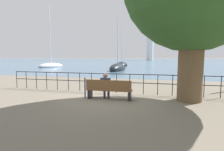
# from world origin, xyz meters

# --- Properties ---
(ground_plane) EXTENTS (1000.00, 1000.00, 0.00)m
(ground_plane) POSITION_xyz_m (0.00, 0.00, 0.00)
(ground_plane) COLOR #706656
(harbor_water) EXTENTS (600.00, 300.00, 0.01)m
(harbor_water) POSITION_xyz_m (0.00, 157.70, 0.00)
(harbor_water) COLOR slate
(harbor_water) RESTS_ON ground_plane
(park_bench) EXTENTS (2.07, 0.45, 0.90)m
(park_bench) POSITION_xyz_m (0.00, -0.07, 0.44)
(park_bench) COLOR brown
(park_bench) RESTS_ON ground_plane
(seated_person_left) EXTENTS (0.42, 0.35, 1.20)m
(seated_person_left) POSITION_xyz_m (-0.18, 0.02, 0.66)
(seated_person_left) COLOR #2D3347
(seated_person_left) RESTS_ON ground_plane
(promenade_railing) EXTENTS (12.88, 0.04, 1.05)m
(promenade_railing) POSITION_xyz_m (-0.00, 1.48, 0.69)
(promenade_railing) COLOR black
(promenade_railing) RESTS_ON ground_plane
(closed_umbrella) EXTENTS (0.09, 0.09, 0.99)m
(closed_umbrella) POSITION_xyz_m (-1.22, 0.09, 0.55)
(closed_umbrella) COLOR navy
(closed_umbrella) RESTS_ON ground_plane
(sailboat_1) EXTENTS (3.01, 5.45, 8.65)m
(sailboat_1) POSITION_xyz_m (-5.37, 30.25, 0.31)
(sailboat_1) COLOR black
(sailboat_1) RESTS_ON ground_plane
(sailboat_2) EXTENTS (3.90, 5.67, 12.28)m
(sailboat_2) POSITION_xyz_m (-17.76, 22.31, 0.34)
(sailboat_2) COLOR silver
(sailboat_2) RESTS_ON ground_plane
(sailboat_3) EXTENTS (2.09, 5.65, 8.02)m
(sailboat_3) POSITION_xyz_m (-3.43, 17.29, 0.33)
(sailboat_3) COLOR black
(sailboat_3) RESTS_ON ground_plane
(harbor_lighthouse) EXTENTS (4.43, 4.43, 25.35)m
(harbor_lighthouse) POSITION_xyz_m (-2.44, 113.17, 11.79)
(harbor_lighthouse) COLOR white
(harbor_lighthouse) RESTS_ON ground_plane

